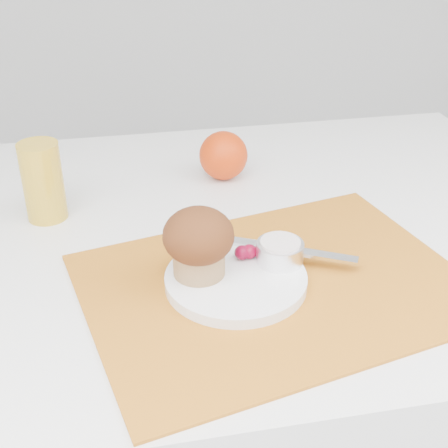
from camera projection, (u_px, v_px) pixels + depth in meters
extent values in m
cube|color=white|center=(207.00, 404.00, 1.14)|extent=(1.20, 0.80, 0.75)
cube|color=#BE6C1A|center=(275.00, 285.00, 0.82)|extent=(0.55, 0.45, 0.00)
cylinder|color=white|center=(236.00, 280.00, 0.81)|extent=(0.21, 0.21, 0.01)
cylinder|color=white|center=(280.00, 252.00, 0.83)|extent=(0.07, 0.07, 0.03)
cylinder|color=silver|center=(280.00, 243.00, 0.82)|extent=(0.07, 0.07, 0.01)
ellipsoid|color=#510217|center=(242.00, 253.00, 0.83)|extent=(0.02, 0.02, 0.02)
ellipsoid|color=#600219|center=(249.00, 252.00, 0.84)|extent=(0.02, 0.02, 0.02)
cube|color=silver|center=(283.00, 249.00, 0.86)|extent=(0.19, 0.11, 0.01)
sphere|color=red|center=(223.00, 156.00, 1.08)|extent=(0.08, 0.08, 0.08)
cylinder|color=gold|center=(43.00, 182.00, 0.95)|extent=(0.08, 0.08, 0.12)
cylinder|color=#AC8253|center=(199.00, 261.00, 0.80)|extent=(0.08, 0.08, 0.04)
ellipsoid|color=#351709|center=(198.00, 236.00, 0.78)|extent=(0.09, 0.09, 0.07)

